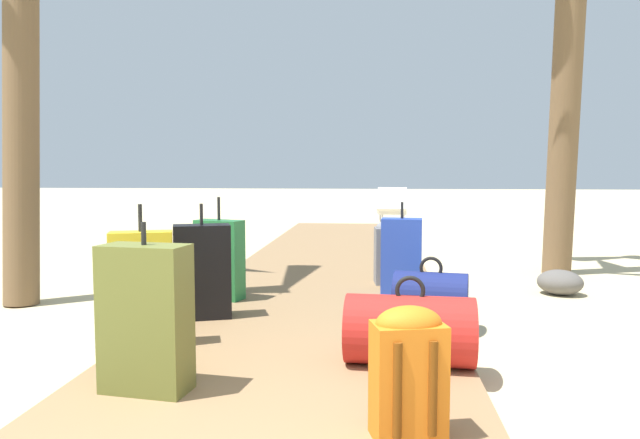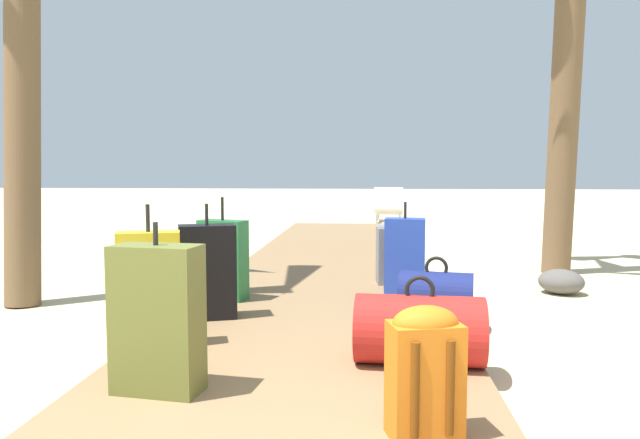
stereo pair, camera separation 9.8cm
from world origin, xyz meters
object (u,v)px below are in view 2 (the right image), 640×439
at_px(suitcase_yellow, 149,290).
at_px(suitcase_blue, 405,256).
at_px(duffel_bag_red, 419,330).
at_px(duffel_bag_navy, 436,295).
at_px(suitcase_olive, 157,319).
at_px(suitcase_green, 223,260).
at_px(backpack_grey, 392,250).
at_px(backpack_orange, 425,369).
at_px(suitcase_black, 208,272).
at_px(lounge_chair, 389,208).

relative_size(suitcase_yellow, suitcase_blue, 1.09).
height_order(duffel_bag_red, duffel_bag_navy, duffel_bag_red).
relative_size(duffel_bag_navy, suitcase_olive, 0.69).
bearing_deg(suitcase_green, backpack_grey, 29.55).
bearing_deg(duffel_bag_red, backpack_orange, -93.52).
height_order(suitcase_yellow, backpack_grey, suitcase_yellow).
xyz_separation_m(backpack_orange, suitcase_olive, (-1.23, 0.40, 0.08)).
bearing_deg(suitcase_yellow, backpack_grey, 54.64).
distance_m(duffel_bag_navy, suitcase_olive, 2.14).
bearing_deg(backpack_orange, suitcase_yellow, 144.09).
bearing_deg(suitcase_yellow, suitcase_black, 77.55).
bearing_deg(duffel_bag_navy, suitcase_green, 162.40).
bearing_deg(suitcase_yellow, suitcase_olive, -66.86).
xyz_separation_m(suitcase_black, backpack_grey, (1.37, 1.44, -0.03)).
relative_size(backpack_grey, suitcase_olive, 0.73).
xyz_separation_m(duffel_bag_navy, suitcase_black, (-1.63, -0.10, 0.17)).
relative_size(duffel_bag_navy, suitcase_black, 0.69).
bearing_deg(duffel_bag_navy, suitcase_black, -176.33).
bearing_deg(suitcase_black, backpack_orange, -53.12).
distance_m(suitcase_yellow, backpack_orange, 1.89).
xyz_separation_m(backpack_orange, backpack_grey, (0.00, 3.26, 0.03)).
relative_size(duffel_bag_red, suitcase_olive, 0.88).
xyz_separation_m(backpack_grey, suitcase_blue, (0.09, -0.48, 0.01)).
distance_m(suitcase_olive, suitcase_blue, 2.72).
bearing_deg(backpack_orange, suitcase_blue, 88.17).
xyz_separation_m(suitcase_yellow, suitcase_blue, (1.62, 1.68, -0.02)).
bearing_deg(backpack_orange, lounge_chair, 88.81).
height_order(duffel_bag_red, suitcase_black, suitcase_black).
distance_m(suitcase_yellow, suitcase_black, 0.74).
distance_m(duffel_bag_red, backpack_orange, 0.92).
relative_size(suitcase_yellow, duffel_bag_navy, 1.52).
height_order(backpack_orange, duffel_bag_navy, backpack_orange).
xyz_separation_m(duffel_bag_red, suitcase_olive, (-1.28, -0.51, 0.16)).
distance_m(duffel_bag_navy, lounge_chair, 8.63).
bearing_deg(backpack_orange, suitcase_olive, 161.94).
bearing_deg(suitcase_green, suitcase_olive, -84.85).
bearing_deg(suitcase_green, suitcase_blue, 12.14).
relative_size(suitcase_olive, suitcase_green, 0.97).
bearing_deg(duffel_bag_navy, backpack_orange, -97.68).
bearing_deg(duffel_bag_red, suitcase_olive, -158.17).
bearing_deg(backpack_grey, suitcase_yellow, -125.36).
xyz_separation_m(duffel_bag_navy, backpack_grey, (-0.26, 1.33, 0.14)).
relative_size(backpack_grey, lounge_chair, 0.38).
distance_m(suitcase_yellow, duffel_bag_red, 1.60).
relative_size(duffel_bag_red, backpack_orange, 1.36).
xyz_separation_m(suitcase_yellow, suitcase_black, (0.16, 0.72, -0.01)).
bearing_deg(suitcase_olive, lounge_chair, 81.90).
bearing_deg(suitcase_black, duffel_bag_navy, 3.67).
relative_size(duffel_bag_red, lounge_chair, 0.46).
relative_size(duffel_bag_navy, backpack_grey, 0.95).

